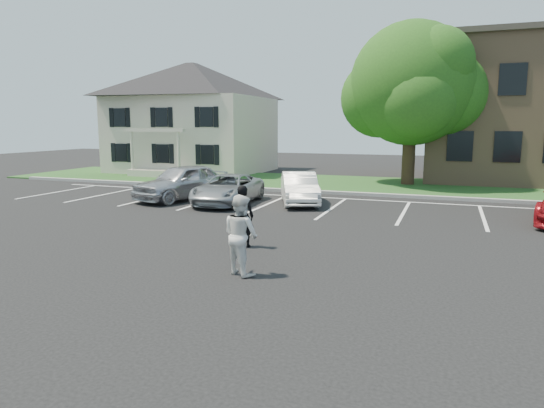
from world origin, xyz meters
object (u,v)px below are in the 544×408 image
(tree, at_px, (414,87))
(car_white_sedan, at_px, (299,188))
(man_black_suit, at_px, (242,216))
(house, at_px, (193,118))
(man_white_shirt, at_px, (241,235))
(car_silver_minivan, at_px, (228,189))
(car_silver_west, at_px, (182,182))

(tree, relative_size, car_white_sedan, 2.19)
(man_black_suit, bearing_deg, house, -66.18)
(house, distance_m, tree, 15.66)
(house, xyz_separation_m, car_white_sedan, (11.40, -11.24, -3.17))
(man_white_shirt, bearing_deg, house, -29.81)
(house, relative_size, tree, 1.17)
(tree, xyz_separation_m, car_silver_minivan, (-6.73, -9.28, -4.73))
(house, xyz_separation_m, man_white_shirt, (13.08, -21.19, -2.93))
(man_white_shirt, bearing_deg, tree, -68.42)
(tree, bearing_deg, car_silver_west, -135.61)
(tree, bearing_deg, car_silver_minivan, -125.93)
(car_white_sedan, bearing_deg, car_silver_west, 166.21)
(house, relative_size, man_white_shirt, 5.71)
(car_silver_minivan, bearing_deg, house, 120.99)
(tree, height_order, car_silver_west, tree)
(tree, distance_m, man_white_shirt, 18.81)
(house, height_order, car_white_sedan, house)
(house, distance_m, car_white_sedan, 16.32)
(car_white_sedan, bearing_deg, car_silver_minivan, 179.12)
(car_silver_west, bearing_deg, man_white_shirt, -34.57)
(tree, height_order, man_white_shirt, tree)
(house, height_order, car_silver_minivan, house)
(house, bearing_deg, car_silver_west, -62.85)
(house, height_order, tree, tree)
(man_black_suit, bearing_deg, man_white_shirt, 104.04)
(tree, bearing_deg, car_white_sedan, -115.38)
(car_silver_minivan, xyz_separation_m, car_white_sedan, (2.84, 1.09, 0.04))
(car_white_sedan, bearing_deg, house, 113.46)
(man_white_shirt, bearing_deg, car_white_sedan, -51.91)
(tree, distance_m, car_silver_west, 13.57)
(man_black_suit, xyz_separation_m, car_silver_west, (-5.96, 6.91, -0.06))
(man_white_shirt, relative_size, car_silver_west, 0.39)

